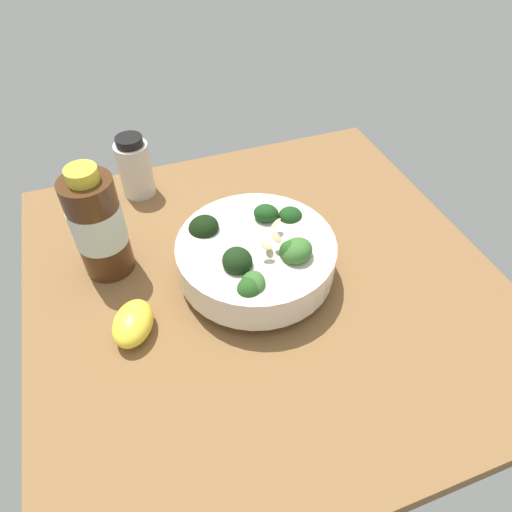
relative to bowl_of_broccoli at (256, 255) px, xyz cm
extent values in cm
cube|color=brown|center=(-0.66, -0.94, -5.89)|extent=(66.15, 66.15, 3.22)
cylinder|color=silver|center=(0.15, 0.00, -3.47)|extent=(12.10, 12.10, 1.62)
cylinder|color=silver|center=(0.15, 0.00, -0.22)|extent=(22.00, 22.00, 4.87)
cylinder|color=beige|center=(0.15, 0.00, 1.81)|extent=(17.67, 17.67, 0.80)
cylinder|color=#4A8F3C|center=(-3.78, -4.17, 0.85)|extent=(1.77, 2.01, 2.01)
ellipsoid|color=#386B2B|center=(-3.78, -4.17, 2.93)|extent=(6.19, 6.17, 5.80)
cylinder|color=#3C7A32|center=(3.75, -6.57, 0.79)|extent=(1.72, 1.79, 1.37)
ellipsoid|color=#194216|center=(3.75, -6.57, 2.28)|extent=(4.09, 4.84, 3.38)
cylinder|color=#2F662B|center=(-3.93, -5.01, 0.39)|extent=(1.26, 1.22, 1.53)
ellipsoid|color=#194216|center=(-3.93, -5.01, 1.82)|extent=(3.94, 3.88, 2.65)
cylinder|color=#4A8F3C|center=(-3.51, -3.39, 1.36)|extent=(1.48, 1.55, 1.38)
ellipsoid|color=#23511C|center=(-3.51, -3.39, 2.93)|extent=(4.31, 3.98, 4.09)
cylinder|color=#589D47|center=(-2.93, 3.65, 1.35)|extent=(1.79, 1.77, 1.16)
ellipsoid|color=black|center=(-2.93, 3.65, 2.97)|extent=(5.34, 5.38, 4.87)
cylinder|color=#3C7A32|center=(-6.99, 3.32, 0.61)|extent=(1.46, 1.40, 1.13)
ellipsoid|color=#23511C|center=(-6.99, 3.32, 2.05)|extent=(5.31, 4.90, 4.12)
cylinder|color=#4A8F3C|center=(-6.63, 2.84, 0.58)|extent=(1.23, 1.54, 1.74)
ellipsoid|color=#386B2B|center=(-6.63, 2.84, 2.29)|extent=(4.35, 4.54, 3.68)
cylinder|color=#3C7A32|center=(4.66, -3.17, 1.26)|extent=(1.70, 1.65, 1.52)
ellipsoid|color=#194216|center=(4.66, -3.17, 2.97)|extent=(4.39, 4.77, 4.48)
cylinder|color=#589D47|center=(5.32, 5.93, 0.66)|extent=(2.17, 2.10, 1.32)
ellipsoid|color=black|center=(5.32, 5.93, 2.50)|extent=(5.68, 6.39, 4.63)
ellipsoid|color=#DBBC84|center=(1.25, -3.29, 3.96)|extent=(1.72, 1.93, 1.27)
ellipsoid|color=#DBBC84|center=(-1.91, -1.41, 3.27)|extent=(1.81, 1.62, 1.45)
ellipsoid|color=#DBBC84|center=(6.27, -3.82, 2.52)|extent=(2.01, 1.56, 0.89)
ellipsoid|color=#DBBC84|center=(-1.88, -2.06, 4.46)|extent=(1.92, 1.46, 1.18)
ellipsoid|color=#DBBC84|center=(-2.92, -0.25, 4.38)|extent=(1.73, 2.07, 1.07)
ellipsoid|color=yellow|center=(-3.92, 18.13, -2.38)|extent=(8.73, 7.60, 3.81)
cylinder|color=beige|center=(25.73, 12.43, 0.44)|extent=(5.57, 5.57, 9.43)
cylinder|color=black|center=(25.73, 12.43, 5.84)|extent=(4.37, 4.37, 1.38)
cylinder|color=#472814|center=(9.21, 19.57, 3.42)|extent=(7.02, 7.02, 15.40)
cylinder|color=gold|center=(9.21, 19.57, 12.04)|extent=(4.08, 4.08, 1.84)
cylinder|color=silver|center=(9.21, 19.57, 3.93)|extent=(7.16, 7.16, 6.04)
camera|label=1|loc=(-42.01, 15.20, 45.12)|focal=32.16mm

